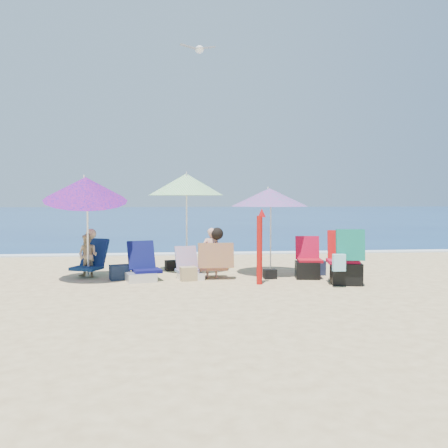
{
  "coord_description": "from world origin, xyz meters",
  "views": [
    {
      "loc": [
        -1.34,
        -9.05,
        1.63
      ],
      "look_at": [
        -0.3,
        1.0,
        1.1
      ],
      "focal_mm": 39.08,
      "sensor_mm": 36.0,
      "label": 1
    }
  ],
  "objects": [
    {
      "name": "bag_navy_a",
      "position": [
        -2.43,
        0.82,
        0.15
      ],
      "size": [
        0.45,
        0.38,
        0.3
      ],
      "color": "#172134",
      "rests_on": "ground"
    },
    {
      "name": "chair_navy",
      "position": [
        -1.97,
        0.67,
        0.2
      ],
      "size": [
        0.76,
        0.84,
        0.77
      ],
      "color": "#0B0C42",
      "rests_on": "ground"
    },
    {
      "name": "orange_item",
      "position": [
        2.22,
        0.18,
        0.02
      ],
      "size": [
        0.26,
        0.19,
        0.03
      ],
      "color": "orange",
      "rests_on": "ground"
    },
    {
      "name": "furled_umbrella",
      "position": [
        0.28,
        0.02,
        0.79
      ],
      "size": [
        0.18,
        0.15,
        1.44
      ],
      "color": "#B6110D",
      "rests_on": "ground"
    },
    {
      "name": "umbrella_blue",
      "position": [
        -3.05,
        0.74,
        1.82
      ],
      "size": [
        1.9,
        1.95,
        2.22
      ],
      "color": "white",
      "rests_on": "ground"
    },
    {
      "name": "person_left",
      "position": [
        -3.1,
        1.23,
        0.45
      ],
      "size": [
        0.78,
        0.88,
        1.0
      ],
      "color": "tan",
      "rests_on": "ground"
    },
    {
      "name": "sea",
      "position": [
        0.0,
        45.0,
        -0.05
      ],
      "size": [
        120.0,
        80.0,
        0.12
      ],
      "color": "navy",
      "rests_on": "ground"
    },
    {
      "name": "camp_chair_left",
      "position": [
        1.38,
        0.61,
        0.26
      ],
      "size": [
        0.59,
        0.56,
        0.85
      ],
      "color": "#A30B1A",
      "rests_on": "ground"
    },
    {
      "name": "bag_black_b",
      "position": [
        0.6,
        0.61,
        0.1
      ],
      "size": [
        0.27,
        0.2,
        0.19
      ],
      "color": "black",
      "rests_on": "ground"
    },
    {
      "name": "ground",
      "position": [
        0.0,
        0.0,
        0.0
      ],
      "size": [
        120.0,
        120.0,
        0.0
      ],
      "color": "#D8BC84",
      "rests_on": "ground"
    },
    {
      "name": "chair_rainbow",
      "position": [
        -1.04,
        0.77,
        0.17
      ],
      "size": [
        0.6,
        0.73,
        0.65
      ],
      "color": "#DC4D5A",
      "rests_on": "ground"
    },
    {
      "name": "foam",
      "position": [
        0.0,
        5.1,
        0.02
      ],
      "size": [
        120.0,
        0.5,
        0.04
      ],
      "color": "white",
      "rests_on": "ground"
    },
    {
      "name": "umbrella_turquoise",
      "position": [
        0.69,
        1.19,
        1.66
      ],
      "size": [
        1.9,
        1.9,
        1.88
      ],
      "color": "silver",
      "rests_on": "ground"
    },
    {
      "name": "camp_chair_right",
      "position": [
        1.9,
        -0.17,
        0.38
      ],
      "size": [
        0.7,
        0.81,
        1.07
      ],
      "color": "#B00C2E",
      "rests_on": "ground"
    },
    {
      "name": "umbrella_striped",
      "position": [
        -1.06,
        1.79,
        1.94
      ],
      "size": [
        2.12,
        2.12,
        2.22
      ],
      "color": "white",
      "rests_on": "ground"
    },
    {
      "name": "bag_black_a",
      "position": [
        -1.38,
        1.99,
        0.11
      ],
      "size": [
        0.35,
        0.29,
        0.23
      ],
      "color": "black",
      "rests_on": "ground"
    },
    {
      "name": "bag_tan",
      "position": [
        -1.06,
        0.55,
        0.14
      ],
      "size": [
        0.36,
        0.29,
        0.28
      ],
      "color": "tan",
      "rests_on": "ground"
    },
    {
      "name": "seagull",
      "position": [
        -0.76,
        1.93,
        4.94
      ],
      "size": [
        0.8,
        0.42,
        0.15
      ],
      "color": "white"
    },
    {
      "name": "person_center",
      "position": [
        -0.54,
        0.78,
        0.51
      ],
      "size": [
        0.71,
        0.6,
        1.04
      ],
      "color": "tan",
      "rests_on": "ground"
    },
    {
      "name": "bag_navy_b",
      "position": [
        1.65,
        1.04,
        0.15
      ],
      "size": [
        0.42,
        0.32,
        0.31
      ],
      "color": "#1B233C",
      "rests_on": "ground"
    }
  ]
}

